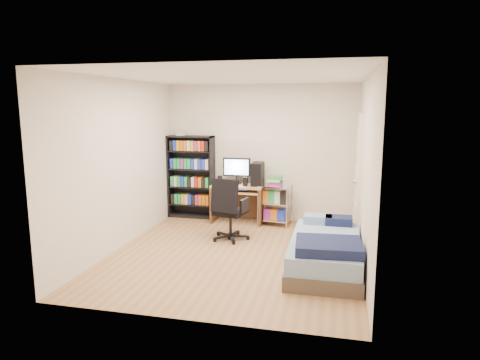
% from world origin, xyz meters
% --- Properties ---
extents(room, '(3.58, 4.08, 2.58)m').
position_xyz_m(room, '(0.00, 0.00, 1.25)').
color(room, '#A87E54').
rests_on(room, ground).
extents(media_shelf, '(0.87, 0.29, 1.62)m').
position_xyz_m(media_shelf, '(-1.31, 1.84, 0.80)').
color(media_shelf, black).
rests_on(media_shelf, room).
extents(computer_desk, '(0.93, 0.54, 1.17)m').
position_xyz_m(computer_desk, '(-0.26, 1.71, 0.63)').
color(computer_desk, tan).
rests_on(computer_desk, room).
extents(office_chair, '(0.71, 0.71, 1.01)m').
position_xyz_m(office_chair, '(-0.25, 0.61, 0.32)').
color(office_chair, black).
rests_on(office_chair, room).
extents(wire_cart, '(0.59, 0.47, 0.88)m').
position_xyz_m(wire_cart, '(0.33, 1.64, 0.57)').
color(wire_cart, silver).
rests_on(wire_cart, room).
extents(bed, '(0.91, 1.82, 0.52)m').
position_xyz_m(bed, '(1.28, -0.27, 0.23)').
color(bed, '#50433B').
rests_on(bed, room).
extents(door, '(0.12, 0.80, 2.00)m').
position_xyz_m(door, '(1.72, 1.35, 1.00)').
color(door, white).
rests_on(door, room).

